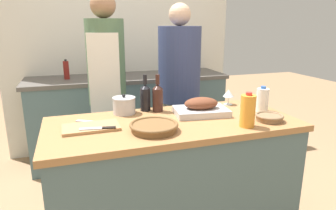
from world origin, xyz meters
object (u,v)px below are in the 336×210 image
object	(u,v)px
wine_bottle_dark	(158,97)
wine_bottle_green	(145,97)
wine_glass_left	(228,94)
knife_paring	(99,128)
roasting_pan	(201,108)
person_cook_aproned	(107,88)
knife_chef	(97,122)
person_cook_guest	(179,89)
stand_mixer	(109,64)
stock_pot	(124,105)
juice_jug	(248,111)
mixing_bowl	(269,117)
condiment_bottle_short	(66,70)
wicker_basket	(154,127)
milk_jug	(262,100)
cutting_board	(91,127)
condiment_bottle_extra	(180,65)
condiment_bottle_tall	(191,66)

from	to	relation	value
wine_bottle_dark	wine_bottle_green	bearing A→B (deg)	150.35
wine_glass_left	knife_paring	xyz separation A→B (m)	(-1.01, -0.30, -0.07)
roasting_pan	person_cook_aproned	bearing A→B (deg)	129.03
knife_chef	person_cook_guest	xyz separation A→B (m)	(0.80, 0.66, 0.03)
knife_paring	stand_mixer	xyz separation A→B (m)	(0.27, 1.52, 0.17)
roasting_pan	stock_pot	distance (m)	0.53
wine_bottle_green	juice_jug	bearing A→B (deg)	-46.71
mixing_bowl	stand_mixer	world-z (taller)	stand_mixer
wine_bottle_dark	knife_chef	size ratio (longest dim) A/B	1.08
person_cook_aproned	knife_chef	bearing A→B (deg)	-89.45
knife_chef	condiment_bottle_short	world-z (taller)	condiment_bottle_short
wicker_basket	milk_jug	xyz separation A→B (m)	(0.84, 0.15, 0.06)
milk_jug	wine_bottle_green	xyz separation A→B (m)	(-0.78, 0.28, 0.02)
cutting_board	condiment_bottle_extra	size ratio (longest dim) A/B	1.95
roasting_pan	stand_mixer	distance (m)	1.47
juice_jug	person_cook_aproned	xyz separation A→B (m)	(-0.71, 0.99, -0.01)
roasting_pan	knife_paring	size ratio (longest dim) A/B	1.85
stock_pot	mixing_bowl	xyz separation A→B (m)	(0.86, -0.46, -0.03)
mixing_bowl	person_cook_guest	bearing A→B (deg)	104.80
roasting_pan	wine_bottle_green	world-z (taller)	wine_bottle_green
wine_bottle_dark	knife_paring	xyz separation A→B (m)	(-0.44, -0.30, -0.08)
wicker_basket	juice_jug	bearing A→B (deg)	-10.27
condiment_bottle_tall	stock_pot	bearing A→B (deg)	-128.72
wine_bottle_dark	knife_paring	bearing A→B (deg)	-146.18
juice_jug	wine_bottle_dark	distance (m)	0.64
mixing_bowl	wine_glass_left	world-z (taller)	wine_glass_left
condiment_bottle_extra	wine_glass_left	bearing A→B (deg)	-94.67
roasting_pan	wine_glass_left	world-z (taller)	roasting_pan
roasting_pan	condiment_bottle_tall	bearing A→B (deg)	69.84
wine_bottle_green	condiment_bottle_extra	world-z (taller)	wine_bottle_green
wine_glass_left	condiment_bottle_short	xyz separation A→B (m)	(-1.17, 1.25, 0.06)
cutting_board	mixing_bowl	distance (m)	1.12
stand_mixer	person_cook_aproned	size ratio (longest dim) A/B	0.20
milk_jug	knife_paring	size ratio (longest dim) A/B	0.88
wine_glass_left	person_cook_guest	bearing A→B (deg)	111.00
condiment_bottle_tall	condiment_bottle_short	distance (m)	1.42
stand_mixer	condiment_bottle_extra	size ratio (longest dim) A/B	2.04
wine_bottle_dark	knife_chef	world-z (taller)	wine_bottle_dark
juice_jug	condiment_bottle_short	bearing A→B (deg)	120.63
roasting_pan	wine_bottle_green	size ratio (longest dim) A/B	1.48
condiment_bottle_extra	person_cook_guest	distance (m)	0.87
person_cook_aproned	milk_jug	bearing A→B (deg)	-22.81
wine_glass_left	person_cook_aproned	bearing A→B (deg)	149.78
juice_jug	person_cook_guest	world-z (taller)	person_cook_guest
knife_chef	condiment_bottle_tall	size ratio (longest dim) A/B	1.67
knife_paring	condiment_bottle_tall	xyz separation A→B (m)	(1.25, 1.62, 0.10)
condiment_bottle_short	condiment_bottle_extra	xyz separation A→B (m)	(1.28, 0.09, -0.02)
stock_pot	condiment_bottle_extra	size ratio (longest dim) A/B	0.93
condiment_bottle_short	knife_paring	bearing A→B (deg)	-83.87
wine_glass_left	wine_bottle_dark	bearing A→B (deg)	-179.58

